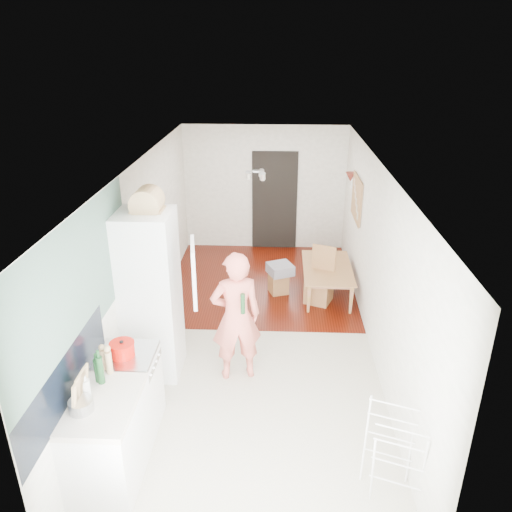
# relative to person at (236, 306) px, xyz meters

# --- Properties ---
(room_shell) EXTENTS (3.20, 7.00, 2.50)m
(room_shell) POSITION_rel_person_xyz_m (0.21, 0.86, 0.24)
(room_shell) COLOR white
(room_shell) RESTS_ON ground
(floor) EXTENTS (3.20, 7.00, 0.01)m
(floor) POSITION_rel_person_xyz_m (0.21, 0.86, -1.01)
(floor) COLOR beige
(floor) RESTS_ON ground
(wood_floor_overlay) EXTENTS (3.20, 3.30, 0.01)m
(wood_floor_overlay) POSITION_rel_person_xyz_m (0.21, 2.71, -1.00)
(wood_floor_overlay) COLOR #501306
(wood_floor_overlay) RESTS_ON room_shell
(sage_wall_panel) EXTENTS (0.02, 3.00, 1.30)m
(sage_wall_panel) POSITION_rel_person_xyz_m (-1.38, -1.14, 0.84)
(sage_wall_panel) COLOR slate
(sage_wall_panel) RESTS_ON room_shell
(tile_splashback) EXTENTS (0.02, 1.90, 0.50)m
(tile_splashback) POSITION_rel_person_xyz_m (-1.37, -1.69, 0.14)
(tile_splashback) COLOR black
(tile_splashback) RESTS_ON room_shell
(doorway_recess) EXTENTS (0.90, 0.04, 2.00)m
(doorway_recess) POSITION_rel_person_xyz_m (0.41, 4.34, -0.01)
(doorway_recess) COLOR black
(doorway_recess) RESTS_ON room_shell
(base_cabinet) EXTENTS (0.60, 0.90, 0.86)m
(base_cabinet) POSITION_rel_person_xyz_m (-1.09, -1.69, -0.58)
(base_cabinet) COLOR white
(base_cabinet) RESTS_ON room_shell
(worktop) EXTENTS (0.62, 0.92, 0.06)m
(worktop) POSITION_rel_person_xyz_m (-1.09, -1.69, -0.12)
(worktop) COLOR beige
(worktop) RESTS_ON room_shell
(range_cooker) EXTENTS (0.60, 0.60, 0.88)m
(range_cooker) POSITION_rel_person_xyz_m (-1.09, -0.94, -0.57)
(range_cooker) COLOR white
(range_cooker) RESTS_ON room_shell
(cooker_top) EXTENTS (0.60, 0.60, 0.04)m
(cooker_top) POSITION_rel_person_xyz_m (-1.09, -0.94, -0.11)
(cooker_top) COLOR #B3B3B6
(cooker_top) RESTS_ON room_shell
(fridge_housing) EXTENTS (0.66, 0.66, 2.15)m
(fridge_housing) POSITION_rel_person_xyz_m (-1.06, 0.08, 0.07)
(fridge_housing) COLOR white
(fridge_housing) RESTS_ON room_shell
(fridge_door) EXTENTS (0.14, 0.56, 0.70)m
(fridge_door) POSITION_rel_person_xyz_m (-0.45, -0.22, 0.54)
(fridge_door) COLOR white
(fridge_door) RESTS_ON room_shell
(fridge_interior) EXTENTS (0.02, 0.52, 0.66)m
(fridge_interior) POSITION_rel_person_xyz_m (-0.75, 0.08, 0.54)
(fridge_interior) COLOR white
(fridge_interior) RESTS_ON room_shell
(pinboard) EXTENTS (0.03, 0.90, 0.70)m
(pinboard) POSITION_rel_person_xyz_m (1.79, 2.76, 0.54)
(pinboard) COLOR tan
(pinboard) RESTS_ON room_shell
(pinboard_frame) EXTENTS (0.00, 0.94, 0.74)m
(pinboard_frame) POSITION_rel_person_xyz_m (1.78, 2.76, 0.54)
(pinboard_frame) COLOR #9E6547
(pinboard_frame) RESTS_ON room_shell
(wall_sconce) EXTENTS (0.18, 0.18, 0.16)m
(wall_sconce) POSITION_rel_person_xyz_m (1.75, 3.41, 0.74)
(wall_sconce) COLOR maroon
(wall_sconce) RESTS_ON room_shell
(person) EXTENTS (0.83, 0.64, 2.01)m
(person) POSITION_rel_person_xyz_m (0.00, 0.00, 0.00)
(person) COLOR #EC7162
(person) RESTS_ON floor
(dining_table) EXTENTS (0.69, 1.23, 0.43)m
(dining_table) POSITION_rel_person_xyz_m (1.35, 2.28, -0.79)
(dining_table) COLOR #9E6547
(dining_table) RESTS_ON floor
(dining_chair) EXTENTS (0.51, 0.51, 0.93)m
(dining_chair) POSITION_rel_person_xyz_m (1.18, 2.01, -0.54)
(dining_chair) COLOR #9E6547
(dining_chair) RESTS_ON floor
(stool) EXTENTS (0.37, 0.37, 0.37)m
(stool) POSITION_rel_person_xyz_m (0.52, 2.30, -0.82)
(stool) COLOR #9E6547
(stool) RESTS_ON floor
(grey_drape) EXTENTS (0.50, 0.50, 0.17)m
(grey_drape) POSITION_rel_person_xyz_m (0.54, 2.27, -0.55)
(grey_drape) COLOR gray
(grey_drape) RESTS_ON stool
(drying_rack) EXTENTS (0.57, 0.54, 0.90)m
(drying_rack) POSITION_rel_person_xyz_m (1.59, -1.73, -0.56)
(drying_rack) COLOR white
(drying_rack) RESTS_ON floor
(bread_bin) EXTENTS (0.41, 0.39, 0.19)m
(bread_bin) POSITION_rel_person_xyz_m (-1.02, 0.16, 1.24)
(bread_bin) COLOR tan
(bread_bin) RESTS_ON fridge_housing
(red_casserole) EXTENTS (0.29, 0.29, 0.15)m
(red_casserole) POSITION_rel_person_xyz_m (-1.11, -0.96, -0.01)
(red_casserole) COLOR red
(red_casserole) RESTS_ON cooker_top
(steel_pan) EXTENTS (0.25, 0.25, 0.11)m
(steel_pan) POSITION_rel_person_xyz_m (-1.22, -1.82, -0.03)
(steel_pan) COLOR #B3B3B6
(steel_pan) RESTS_ON worktop
(held_bottle) EXTENTS (0.06, 0.06, 0.26)m
(held_bottle) POSITION_rel_person_xyz_m (0.10, -0.16, 0.12)
(held_bottle) COLOR #173F1D
(held_bottle) RESTS_ON person
(bottle_a) EXTENTS (0.09, 0.09, 0.29)m
(bottle_a) POSITION_rel_person_xyz_m (-1.18, -1.42, 0.06)
(bottle_a) COLOR #173F1D
(bottle_a) RESTS_ON worktop
(bottle_b) EXTENTS (0.06, 0.06, 0.25)m
(bottle_b) POSITION_rel_person_xyz_m (-1.22, -1.40, 0.04)
(bottle_b) COLOR #173F1D
(bottle_b) RESTS_ON worktop
(bottle_c) EXTENTS (0.10, 0.10, 0.20)m
(bottle_c) POSITION_rel_person_xyz_m (-1.23, -1.65, 0.01)
(bottle_c) COLOR beige
(bottle_c) RESTS_ON worktop
(pepper_mill_front) EXTENTS (0.08, 0.08, 0.24)m
(pepper_mill_front) POSITION_rel_person_xyz_m (-1.15, -1.26, 0.03)
(pepper_mill_front) COLOR tan
(pepper_mill_front) RESTS_ON worktop
(pepper_mill_back) EXTENTS (0.07, 0.07, 0.22)m
(pepper_mill_back) POSITION_rel_person_xyz_m (-1.23, -1.19, 0.02)
(pepper_mill_back) COLOR tan
(pepper_mill_back) RESTS_ON worktop
(chopping_boards) EXTENTS (0.09, 0.25, 0.34)m
(chopping_boards) POSITION_rel_person_xyz_m (-1.25, -1.74, 0.08)
(chopping_boards) COLOR tan
(chopping_boards) RESTS_ON worktop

